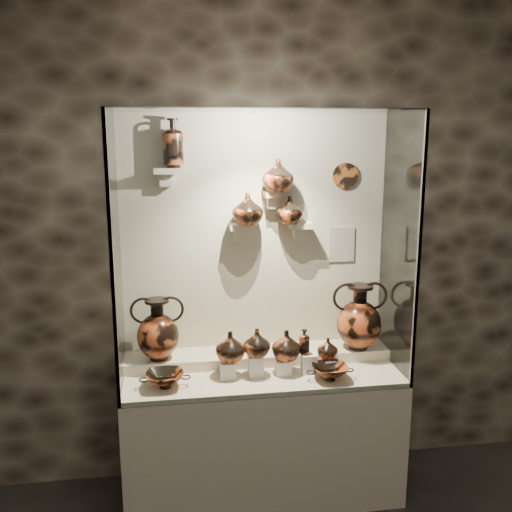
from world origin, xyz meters
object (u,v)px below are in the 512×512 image
at_px(kylix_right, 330,371).
at_px(lekythos_tall, 173,140).
at_px(ovoid_vase_c, 290,210).
at_px(jug_a, 230,347).
at_px(jug_e, 328,348).
at_px(jug_c, 286,345).
at_px(amphora_left, 158,329).
at_px(lekythos_small, 304,340).
at_px(jug_b, 257,343).
at_px(kylix_left, 165,378).
at_px(ovoid_vase_b, 278,175).
at_px(ovoid_vase_a, 248,209).
at_px(amphora_right, 359,317).

xyz_separation_m(kylix_right, lekythos_tall, (-0.88, 0.40, 1.35)).
bearing_deg(ovoid_vase_c, jug_a, -160.94).
relative_size(jug_e, kylix_right, 0.48).
height_order(jug_a, jug_e, jug_a).
xyz_separation_m(jug_a, jug_c, (0.34, -0.01, -0.01)).
bearing_deg(ovoid_vase_c, jug_e, -64.40).
distance_m(amphora_left, lekythos_small, 0.90).
height_order(jug_b, ovoid_vase_c, ovoid_vase_c).
relative_size(jug_a, lekythos_tall, 0.57).
bearing_deg(lekythos_tall, jug_c, -18.78).
distance_m(jug_b, lekythos_small, 0.29).
bearing_deg(amphora_left, ovoid_vase_c, -6.57).
bearing_deg(lekythos_tall, jug_a, -37.40).
xyz_separation_m(jug_a, lekythos_tall, (-0.30, 0.27, 1.21)).
bearing_deg(lekythos_tall, amphora_left, -140.87).
xyz_separation_m(jug_a, kylix_left, (-0.39, -0.09, -0.14)).
relative_size(ovoid_vase_b, ovoid_vase_c, 1.17).
bearing_deg(ovoid_vase_a, jug_a, -119.19).
bearing_deg(ovoid_vase_c, kylix_left, -169.42).
relative_size(kylix_right, lekythos_tall, 0.84).
bearing_deg(jug_b, amphora_right, 20.83).
height_order(jug_e, kylix_left, jug_e).
height_order(amphora_right, ovoid_vase_a, ovoid_vase_a).
xyz_separation_m(lekythos_small, kylix_left, (-0.84, -0.08, -0.15)).
relative_size(jug_b, ovoid_vase_b, 0.84).
xyz_separation_m(amphora_left, ovoid_vase_b, (0.76, 0.06, 0.92)).
bearing_deg(jug_b, jug_a, -179.26).
relative_size(amphora_left, jug_e, 2.94).
height_order(kylix_right, lekythos_tall, lekythos_tall).
relative_size(jug_e, ovoid_vase_a, 0.67).
bearing_deg(jug_c, jug_b, 168.81).
bearing_deg(ovoid_vase_b, amphora_right, 0.15).
bearing_deg(ovoid_vase_a, jug_c, -48.97).
height_order(kylix_right, ovoid_vase_a, ovoid_vase_a).
bearing_deg(kylix_right, ovoid_vase_b, 102.63).
distance_m(jug_a, kylix_right, 0.61).
height_order(amphora_right, ovoid_vase_c, ovoid_vase_c).
distance_m(jug_c, kylix_left, 0.75).
relative_size(amphora_right, ovoid_vase_b, 2.13).
height_order(lekythos_small, kylix_right, lekythos_small).
height_order(lekythos_small, ovoid_vase_b, ovoid_vase_b).
xyz_separation_m(amphora_right, kylix_right, (-0.27, -0.29, -0.23)).
relative_size(amphora_right, jug_e, 3.25).
relative_size(jug_c, kylix_left, 0.66).
distance_m(jug_c, kylix_right, 0.30).
bearing_deg(jug_a, ovoid_vase_a, 74.69).
distance_m(jug_b, jug_c, 0.19).
height_order(jug_e, lekythos_tall, lekythos_tall).
bearing_deg(ovoid_vase_c, jug_b, -145.53).
relative_size(amphora_left, lekythos_tall, 1.18).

